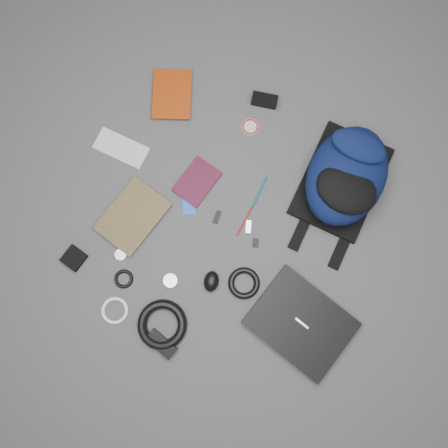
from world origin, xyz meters
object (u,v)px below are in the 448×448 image
(textbook_red, at_px, (152,94))
(dvd_case, at_px, (197,182))
(mouse, at_px, (211,281))
(backpack, at_px, (347,176))
(pouch, at_px, (74,258))
(comic_book, at_px, (114,202))
(power_brick, at_px, (161,344))
(laptop, at_px, (301,323))
(compact_camera, at_px, (264,100))

(textbook_red, distance_m, dvd_case, 0.42)
(dvd_case, height_order, mouse, mouse)
(backpack, distance_m, textbook_red, 0.86)
(textbook_red, distance_m, pouch, 0.74)
(comic_book, relative_size, power_brick, 2.21)
(laptop, height_order, power_brick, laptop)
(laptop, relative_size, comic_book, 1.35)
(backpack, bearing_deg, textbook_red, 179.55)
(textbook_red, xyz_separation_m, compact_camera, (0.45, 0.13, 0.02))
(mouse, relative_size, power_brick, 0.67)
(backpack, bearing_deg, mouse, -116.95)
(textbook_red, bearing_deg, dvd_case, -61.50)
(comic_book, bearing_deg, mouse, -1.52)
(comic_book, height_order, dvd_case, comic_book)
(comic_book, height_order, power_brick, power_brick)
(laptop, relative_size, pouch, 4.59)
(laptop, xyz_separation_m, mouse, (-0.38, 0.03, 0.00))
(dvd_case, height_order, compact_camera, compact_camera)
(pouch, bearing_deg, mouse, 11.14)
(textbook_red, bearing_deg, mouse, -70.49)
(backpack, xyz_separation_m, textbook_red, (-0.86, 0.08, -0.08))
(textbook_red, height_order, compact_camera, compact_camera)
(laptop, xyz_separation_m, pouch, (-0.91, -0.08, -0.01))
(backpack, xyz_separation_m, dvd_case, (-0.54, -0.21, -0.09))
(backpack, distance_m, compact_camera, 0.46)
(compact_camera, distance_m, mouse, 0.77)
(backpack, distance_m, pouch, 1.11)
(backpack, height_order, compact_camera, backpack)
(laptop, bearing_deg, compact_camera, 136.58)
(comic_book, distance_m, mouse, 0.51)
(textbook_red, relative_size, pouch, 2.79)
(dvd_case, xyz_separation_m, mouse, (0.20, -0.35, 0.01))
(power_brick, height_order, pouch, power_brick)
(pouch, bearing_deg, power_brick, -22.10)
(backpack, height_order, comic_book, backpack)
(mouse, bearing_deg, pouch, -179.45)
(backpack, relative_size, power_brick, 3.80)
(mouse, distance_m, pouch, 0.55)
(mouse, xyz_separation_m, power_brick, (-0.09, -0.29, -0.01))
(textbook_red, bearing_deg, pouch, -111.27)
(dvd_case, bearing_deg, power_brick, -65.20)
(backpack, distance_m, mouse, 0.66)
(pouch, bearing_deg, backpack, 37.02)
(comic_book, xyz_separation_m, compact_camera, (0.42, 0.61, 0.02))
(laptop, distance_m, compact_camera, 0.91)
(textbook_red, xyz_separation_m, mouse, (0.51, -0.64, 0.01))
(laptop, bearing_deg, mouse, -166.08)
(dvd_case, relative_size, mouse, 2.21)
(textbook_red, bearing_deg, backpack, -24.34)
(comic_book, bearing_deg, compact_camera, 72.25)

